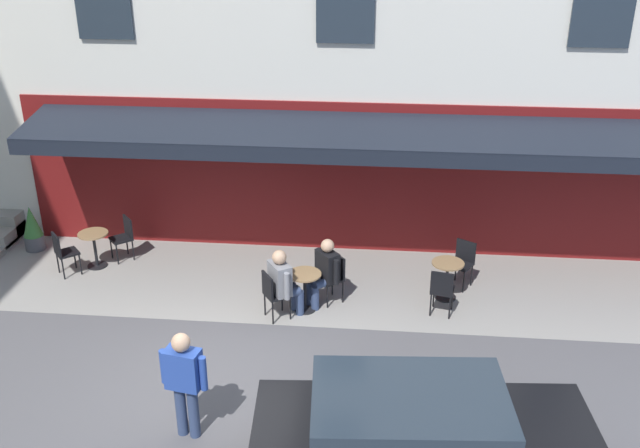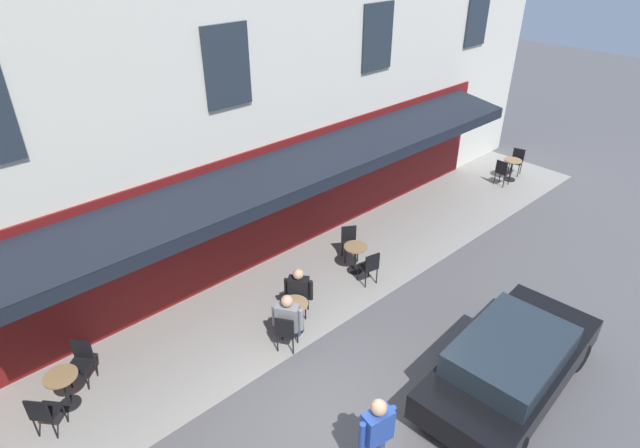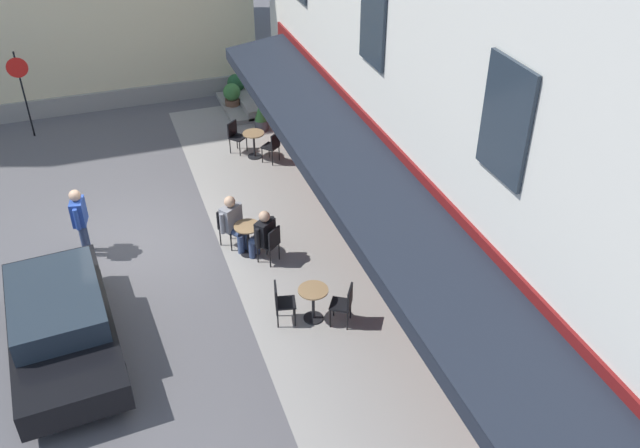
% 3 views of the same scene
% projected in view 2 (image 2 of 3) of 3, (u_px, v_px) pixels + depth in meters
% --- Properties ---
extents(ground_plane, '(70.00, 70.00, 0.00)m').
position_uv_depth(ground_plane, '(331.00, 426.00, 9.23)').
color(ground_plane, '#565456').
extents(sidewalk_cafe_terrace, '(20.50, 3.20, 0.01)m').
position_uv_depth(sidewalk_cafe_terrace, '(331.00, 272.00, 13.28)').
color(sidewalk_cafe_terrace, gray).
rests_on(sidewalk_cafe_terrace, ground_plane).
extents(cafe_table_near_entrance, '(0.60, 0.60, 0.75)m').
position_uv_depth(cafe_table_near_entrance, '(295.00, 313.00, 11.16)').
color(cafe_table_near_entrance, black).
rests_on(cafe_table_near_entrance, ground_plane).
extents(cafe_chair_black_facing_street, '(0.55, 0.55, 0.91)m').
position_uv_depth(cafe_chair_black_facing_street, '(286.00, 330.00, 10.60)').
color(cafe_chair_black_facing_street, black).
rests_on(cafe_chair_black_facing_street, ground_plane).
extents(cafe_chair_black_under_awning, '(0.56, 0.56, 0.91)m').
position_uv_depth(cafe_chair_black_under_awning, '(300.00, 293.00, 11.67)').
color(cafe_chair_black_under_awning, black).
rests_on(cafe_chair_black_under_awning, ground_plane).
extents(cafe_table_mid_terrace, '(0.60, 0.60, 0.75)m').
position_uv_depth(cafe_table_mid_terrace, '(355.00, 255.00, 13.09)').
color(cafe_table_mid_terrace, black).
rests_on(cafe_table_mid_terrace, ground_plane).
extents(cafe_chair_black_near_door, '(0.47, 0.47, 0.91)m').
position_uv_depth(cafe_chair_black_near_door, '(370.00, 265.00, 12.59)').
color(cafe_chair_black_near_door, black).
rests_on(cafe_chair_black_near_door, ground_plane).
extents(cafe_chair_black_corner_left, '(0.55, 0.55, 0.91)m').
position_uv_depth(cafe_chair_black_corner_left, '(349.00, 240.00, 13.59)').
color(cafe_chair_black_corner_left, black).
rests_on(cafe_chair_black_corner_left, ground_plane).
extents(cafe_table_streetside, '(0.60, 0.60, 0.75)m').
position_uv_depth(cafe_table_streetside, '(64.00, 386.00, 9.40)').
color(cafe_table_streetside, black).
rests_on(cafe_table_streetside, ground_plane).
extents(cafe_chair_black_by_window, '(0.56, 0.56, 0.91)m').
position_uv_depth(cafe_chair_black_by_window, '(43.00, 412.00, 8.83)').
color(cafe_chair_black_by_window, black).
rests_on(cafe_chair_black_by_window, ground_plane).
extents(cafe_chair_black_back_row, '(0.56, 0.56, 0.91)m').
position_uv_depth(cafe_chair_black_back_row, '(81.00, 358.00, 9.91)').
color(cafe_chair_black_back_row, black).
rests_on(cafe_chair_black_back_row, ground_plane).
extents(cafe_table_far_end, '(0.60, 0.60, 0.75)m').
position_uv_depth(cafe_table_far_end, '(512.00, 167.00, 17.77)').
color(cafe_table_far_end, black).
rests_on(cafe_table_far_end, ground_plane).
extents(cafe_chair_black_kerbside, '(0.49, 0.49, 0.91)m').
position_uv_depth(cafe_chair_black_kerbside, '(517.00, 159.00, 18.20)').
color(cafe_chair_black_kerbside, black).
rests_on(cafe_chair_black_kerbside, ground_plane).
extents(cafe_chair_black_corner_right, '(0.40, 0.40, 0.91)m').
position_uv_depth(cafe_chair_black_corner_right, '(502.00, 171.00, 17.37)').
color(cafe_chair_black_corner_right, black).
rests_on(cafe_chair_black_corner_right, ground_plane).
extents(seated_patron_in_grey, '(0.66, 0.63, 1.32)m').
position_uv_depth(seated_patron_in_grey, '(289.00, 317.00, 10.70)').
color(seated_patron_in_grey, navy).
rests_on(seated_patron_in_grey, ground_plane).
extents(seated_companion_in_black, '(0.63, 0.61, 1.29)m').
position_uv_depth(seated_companion_in_black, '(298.00, 293.00, 11.41)').
color(seated_companion_in_black, navy).
rests_on(seated_companion_in_black, ground_plane).
extents(walking_pedestrian_in_blue, '(0.67, 0.35, 1.65)m').
position_uv_depth(walking_pedestrian_in_blue, '(377.00, 432.00, 8.00)').
color(walking_pedestrian_in_blue, navy).
rests_on(walking_pedestrian_in_blue, ground_plane).
extents(parked_car_black, '(4.42, 2.11, 1.33)m').
position_uv_depth(parked_car_black, '(511.00, 362.00, 9.61)').
color(parked_car_black, black).
rests_on(parked_car_black, ground_plane).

